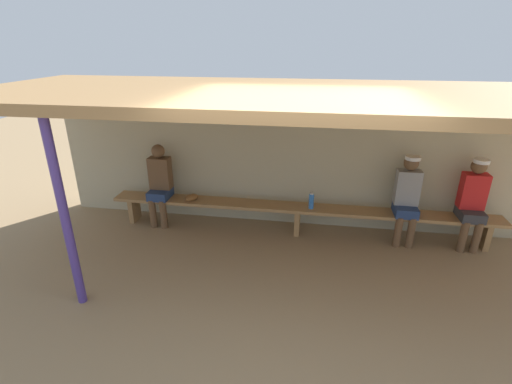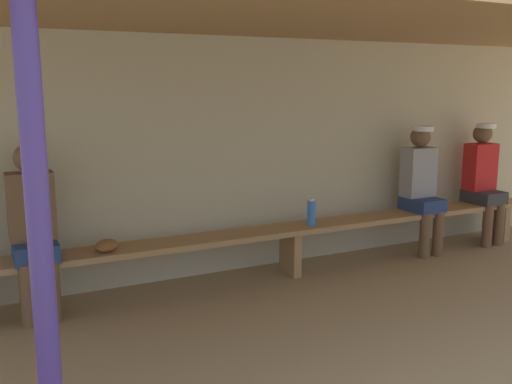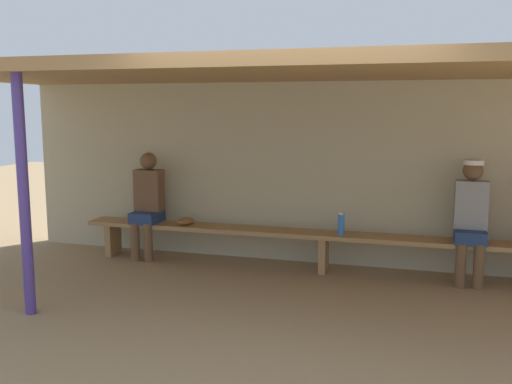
% 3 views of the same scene
% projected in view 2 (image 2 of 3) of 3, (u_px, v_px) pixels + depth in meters
% --- Properties ---
extents(ground_plane, '(24.00, 24.00, 0.00)m').
position_uv_depth(ground_plane, '(398.00, 337.00, 4.09)').
color(ground_plane, '#937754').
extents(back_wall, '(8.00, 0.20, 2.20)m').
position_uv_depth(back_wall, '(269.00, 153.00, 5.65)').
color(back_wall, '#B7AD8C').
rests_on(back_wall, ground).
extents(dugout_roof, '(8.00, 2.80, 0.12)m').
position_uv_depth(dugout_roof, '(350.00, 18.00, 4.29)').
color(dugout_roof, '#9E7547').
rests_on(dugout_roof, back_wall).
extents(support_post, '(0.10, 0.10, 2.20)m').
position_uv_depth(support_post, '(41.00, 251.00, 2.36)').
color(support_post, '#4C388C').
rests_on(support_post, ground).
extents(bench, '(6.00, 0.36, 0.46)m').
position_uv_depth(bench, '(291.00, 234.00, 5.39)').
color(bench, '#9E7547').
rests_on(bench, ground).
extents(player_near_post, '(0.34, 0.42, 1.34)m').
position_uv_depth(player_near_post, '(483.00, 177.00, 6.41)').
color(player_near_post, '#333338').
rests_on(player_near_post, ground).
extents(player_leftmost, '(0.34, 0.42, 1.34)m').
position_uv_depth(player_leftmost, '(33.00, 224.00, 4.34)').
color(player_leftmost, navy).
rests_on(player_leftmost, ground).
extents(player_middle, '(0.34, 0.42, 1.34)m').
position_uv_depth(player_middle, '(422.00, 184.00, 6.01)').
color(player_middle, navy).
rests_on(player_middle, ground).
extents(water_bottle_clear, '(0.08, 0.08, 0.26)m').
position_uv_depth(water_bottle_clear, '(311.00, 212.00, 5.40)').
color(water_bottle_clear, blue).
rests_on(water_bottle_clear, bench).
extents(baseball_glove_worn, '(0.27, 0.29, 0.09)m').
position_uv_depth(baseball_glove_worn, '(106.00, 245.00, 4.59)').
color(baseball_glove_worn, brown).
rests_on(baseball_glove_worn, bench).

